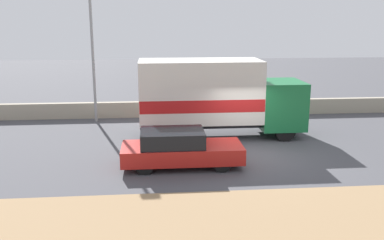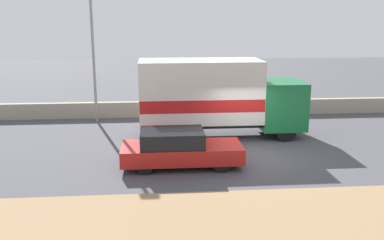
{
  "view_description": "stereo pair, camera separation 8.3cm",
  "coord_description": "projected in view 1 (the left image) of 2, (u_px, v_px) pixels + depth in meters",
  "views": [
    {
      "loc": [
        -3.77,
        -16.13,
        5.39
      ],
      "look_at": [
        -2.23,
        0.77,
        1.28
      ],
      "focal_mm": 40.0,
      "sensor_mm": 36.0,
      "label": 1
    },
    {
      "loc": [
        -3.69,
        -16.14,
        5.39
      ],
      "look_at": [
        -2.23,
        0.77,
        1.28
      ],
      "focal_mm": 40.0,
      "sensor_mm": 36.0,
      "label": 2
    }
  ],
  "objects": [
    {
      "name": "ground_plane",
      "position": [
        249.0,
        154.0,
        17.22
      ],
      "size": [
        80.0,
        80.0,
        0.0
      ],
      "primitive_type": "plane",
      "color": "#47474C"
    },
    {
      "name": "street_lamp",
      "position": [
        92.0,
        39.0,
        21.58
      ],
      "size": [
        0.56,
        0.28,
        7.44
      ],
      "color": "gray",
      "rests_on": "ground_plane"
    },
    {
      "name": "box_truck",
      "position": [
        215.0,
        96.0,
        19.3
      ],
      "size": [
        7.4,
        2.35,
        3.53
      ],
      "color": "#196B38",
      "rests_on": "ground_plane"
    },
    {
      "name": "car_hatchback",
      "position": [
        179.0,
        148.0,
        15.68
      ],
      "size": [
        4.42,
        1.74,
        1.37
      ],
      "color": "#B21E19",
      "rests_on": "ground_plane"
    },
    {
      "name": "dirt_shoulder_foreground",
      "position": [
        302.0,
        228.0,
        11.14
      ],
      "size": [
        60.0,
        5.15,
        0.04
      ],
      "color": "#937551",
      "rests_on": "ground_plane"
    },
    {
      "name": "stone_wall_backdrop",
      "position": [
        222.0,
        108.0,
        23.91
      ],
      "size": [
        60.0,
        0.35,
        0.85
      ],
      "color": "#A39984",
      "rests_on": "ground_plane"
    }
  ]
}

